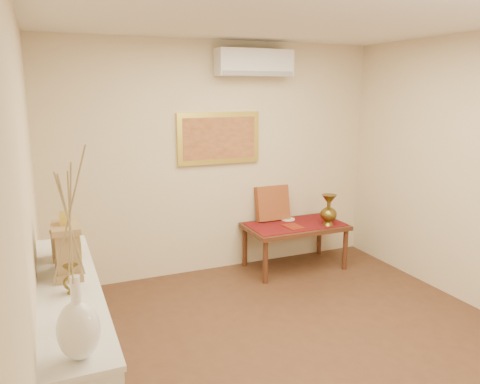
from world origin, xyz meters
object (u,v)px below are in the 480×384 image
wooden_chest (63,241)px  low_table (295,230)px  brass_urn_tall (329,207)px  display_ledge (74,357)px  white_vase (72,253)px  mantel_clock (67,248)px

wooden_chest → low_table: bearing=27.1°
brass_urn_tall → wooden_chest: 3.25m
brass_urn_tall → display_ledge: brass_urn_tall is taller
brass_urn_tall → wooden_chest: size_ratio=1.86×
white_vase → mantel_clock: size_ratio=2.41×
white_vase → brass_urn_tall: size_ratio=2.18×
mantel_clock → wooden_chest: bearing=93.0°
brass_urn_tall → white_vase: bearing=-139.6°
white_vase → display_ledge: bearing=90.5°
wooden_chest → brass_urn_tall: bearing=21.3°
mantel_clock → low_table: bearing=32.5°
white_vase → brass_urn_tall: white_vase is taller
white_vase → low_table: bearing=45.9°
display_ledge → wooden_chest: size_ratio=8.28×
wooden_chest → mantel_clock: bearing=-87.0°
brass_urn_tall → mantel_clock: size_ratio=1.11×
wooden_chest → low_table: 3.06m
mantel_clock → low_table: 3.22m
white_vase → display_ledge: 1.31m
white_vase → display_ledge: size_ratio=0.49×
white_vase → brass_urn_tall: bearing=40.4°
display_ledge → mantel_clock: mantel_clock is taller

